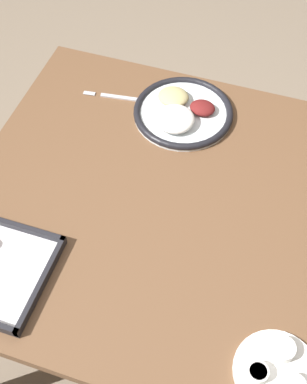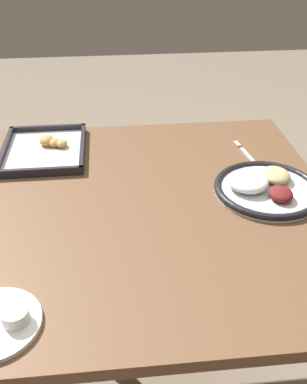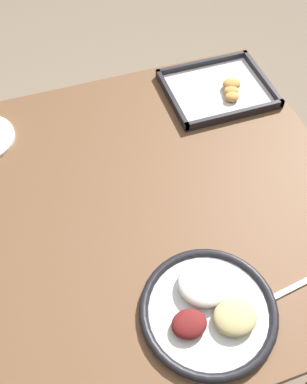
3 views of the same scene
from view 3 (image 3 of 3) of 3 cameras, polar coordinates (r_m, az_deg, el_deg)
The scene contains 5 objects.
ground_plane at distance 1.77m, azimuth -0.18°, elevation -15.57°, with size 8.00×8.00×0.00m, color #7A6B59.
dining_table at distance 1.19m, azimuth -0.26°, elevation -4.37°, with size 0.97×0.95×0.76m.
dinner_plate at distance 0.95m, azimuth 7.02°, elevation -14.40°, with size 0.28×0.28×0.05m.
fork at distance 1.02m, azimuth 17.11°, elevation -11.63°, with size 0.21×0.04×0.00m.
baking_tray at distance 1.37m, azimuth 8.39°, elevation 12.74°, with size 0.30×0.25×0.04m.
Camera 3 is at (-0.20, -0.61, 1.65)m, focal length 42.00 mm.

